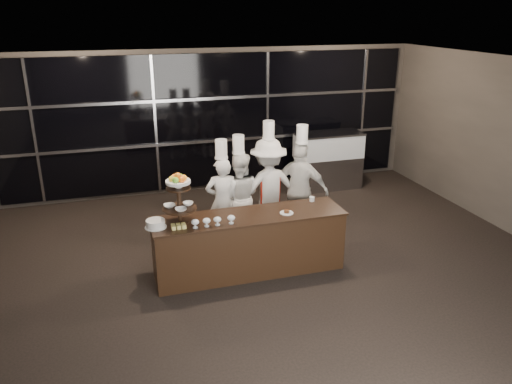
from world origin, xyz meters
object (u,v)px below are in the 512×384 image
object	(u,v)px
display_stand	(179,195)
layer_cake	(156,224)
display_case	(328,158)
chef_c	(268,188)
chef_d	(300,189)
buffet_counter	(249,243)
chef_b	(239,196)
chef_a	(222,200)

from	to	relation	value
display_stand	layer_cake	world-z (taller)	display_stand
display_case	chef_c	world-z (taller)	chef_c
chef_c	chef_d	bearing A→B (deg)	-16.44
display_stand	display_case	distance (m)	4.88
buffet_counter	chef_b	size ratio (longest dim) A/B	1.55
layer_cake	display_case	bearing A→B (deg)	38.12
display_stand	buffet_counter	bearing A→B (deg)	0.01
display_stand	chef_a	distance (m)	1.44
chef_a	chef_d	size ratio (longest dim) A/B	0.92
display_stand	chef_c	bearing A→B (deg)	34.58
display_case	chef_c	xyz separation A→B (m)	(-2.02, -1.97, 0.19)
chef_a	chef_d	bearing A→B (deg)	-1.18
display_stand	display_case	size ratio (longest dim) A/B	0.51
chef_d	chef_a	bearing A→B (deg)	178.82
chef_a	chef_b	world-z (taller)	chef_b
layer_cake	chef_d	bearing A→B (deg)	22.35
buffet_counter	chef_b	world-z (taller)	chef_b
buffet_counter	layer_cake	size ratio (longest dim) A/B	9.47
buffet_counter	chef_c	size ratio (longest dim) A/B	1.40
display_stand	chef_a	bearing A→B (deg)	50.56
display_stand	chef_d	distance (m)	2.47
layer_cake	chef_a	xyz separation A→B (m)	(1.19, 1.08, -0.18)
layer_cake	display_case	xyz separation A→B (m)	(4.04, 3.17, -0.29)
chef_a	chef_d	distance (m)	1.36
layer_cake	buffet_counter	bearing A→B (deg)	2.13
chef_c	display_case	bearing A→B (deg)	44.22
buffet_counter	chef_c	bearing A→B (deg)	59.71
layer_cake	chef_d	size ratio (longest dim) A/B	0.15
buffet_counter	display_case	size ratio (longest dim) A/B	1.96
buffet_counter	display_stand	bearing A→B (deg)	-179.99
buffet_counter	chef_c	distance (m)	1.40
buffet_counter	display_case	bearing A→B (deg)	49.18
display_case	chef_c	bearing A→B (deg)	-135.78
chef_a	chef_c	distance (m)	0.84
chef_d	chef_b	bearing A→B (deg)	171.70
layer_cake	chef_c	distance (m)	2.35
chef_d	layer_cake	bearing A→B (deg)	-157.65
chef_c	chef_a	bearing A→B (deg)	-171.22
chef_b	chef_a	bearing A→B (deg)	-158.50
layer_cake	chef_b	xyz separation A→B (m)	(1.51, 1.20, -0.19)
layer_cake	chef_d	xyz separation A→B (m)	(2.55, 1.05, -0.12)
chef_c	display_stand	bearing A→B (deg)	-145.42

